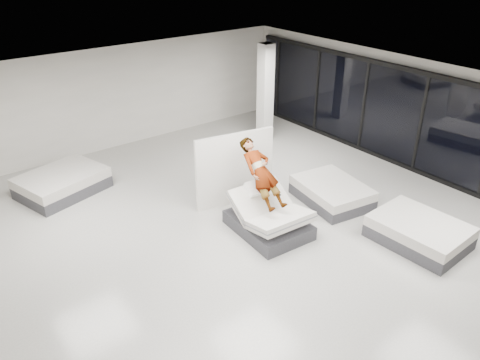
{
  "coord_description": "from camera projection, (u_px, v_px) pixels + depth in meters",
  "views": [
    {
      "loc": [
        -5.62,
        -6.7,
        6.1
      ],
      "look_at": [
        0.35,
        1.08,
        1.0
      ],
      "focal_mm": 35.0,
      "sensor_mm": 36.0,
      "label": 1
    }
  ],
  "objects": [
    {
      "name": "flat_bed_right_near",
      "position": [
        419.0,
        232.0,
        10.4
      ],
      "size": [
        1.56,
        2.02,
        0.54
      ],
      "color": "#3E3E44",
      "rests_on": "floor"
    },
    {
      "name": "remote",
      "position": [
        278.0,
        193.0,
        10.57
      ],
      "size": [
        0.06,
        0.14,
        0.08
      ],
      "primitive_type": "cube",
      "rotation": [
        0.35,
        0.0,
        -0.06
      ],
      "color": "black",
      "rests_on": "person"
    },
    {
      "name": "flat_bed_left_far",
      "position": [
        62.0,
        183.0,
        12.45
      ],
      "size": [
        2.43,
        2.07,
        0.57
      ],
      "color": "#3E3E44",
      "rests_on": "floor"
    },
    {
      "name": "column",
      "position": [
        265.0,
        93.0,
        15.15
      ],
      "size": [
        0.4,
        0.4,
        3.2
      ],
      "primitive_type": "cube",
      "color": "silver",
      "rests_on": "floor"
    },
    {
      "name": "room",
      "position": [
        258.0,
        178.0,
        9.82
      ],
      "size": [
        14.0,
        14.04,
        3.2
      ],
      "color": "beige",
      "rests_on": "ground"
    },
    {
      "name": "storefront_glazing",
      "position": [
        421.0,
        124.0,
        13.08
      ],
      "size": [
        0.12,
        13.4,
        2.92
      ],
      "color": "black",
      "rests_on": "floor"
    },
    {
      "name": "hero_bed",
      "position": [
        269.0,
        218.0,
        10.77
      ],
      "size": [
        1.49,
        1.92,
        1.08
      ],
      "color": "#3E3E44",
      "rests_on": "floor"
    },
    {
      "name": "flat_bed_right_far",
      "position": [
        332.0,
        192.0,
        12.04
      ],
      "size": [
        1.69,
        2.08,
        0.52
      ],
      "color": "#3E3E44",
      "rests_on": "floor"
    },
    {
      "name": "person",
      "position": [
        261.0,
        181.0,
        10.61
      ],
      "size": [
        0.76,
        1.57,
        1.65
      ],
      "primitive_type": "imported",
      "rotation": [
        0.73,
        0.0,
        -0.06
      ],
      "color": "slate",
      "rests_on": "hero_bed"
    },
    {
      "name": "divider_panel",
      "position": [
        235.0,
        169.0,
        11.69
      ],
      "size": [
        2.07,
        0.49,
        1.9
      ],
      "primitive_type": "cube",
      "rotation": [
        0.0,
        0.0,
        -0.19
      ],
      "color": "silver",
      "rests_on": "floor"
    }
  ]
}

